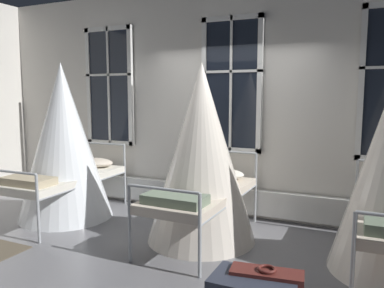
{
  "coord_description": "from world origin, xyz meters",
  "views": [
    {
      "loc": [
        1.76,
        -3.98,
        1.78
      ],
      "look_at": [
        -0.14,
        0.25,
        1.19
      ],
      "focal_mm": 35.7,
      "sensor_mm": 36.0,
      "label": 1
    }
  ],
  "objects": [
    {
      "name": "cot_second",
      "position": [
        -0.02,
        0.26,
        1.06
      ],
      "size": [
        1.34,
        1.94,
        2.18
      ],
      "rotation": [
        0.0,
        0.0,
        1.54
      ],
      "color": "#9EA3A8",
      "rests_on": "ground"
    },
    {
      "name": "ground",
      "position": [
        0.0,
        0.0,
        0.0
      ],
      "size": [
        18.34,
        18.34,
        0.0
      ],
      "primitive_type": "plane",
      "color": "slate"
    },
    {
      "name": "back_wall_with_windows",
      "position": [
        0.0,
        1.43,
        1.7
      ],
      "size": [
        8.48,
        0.1,
        3.41
      ],
      "primitive_type": "cube",
      "color": "silver",
      "rests_on": "ground"
    },
    {
      "name": "cot_first",
      "position": [
        -2.19,
        0.26,
        1.1
      ],
      "size": [
        1.34,
        1.93,
        2.26
      ],
      "rotation": [
        0.0,
        0.0,
        1.59
      ],
      "color": "#9EA3A8",
      "rests_on": "ground"
    },
    {
      "name": "window_bank",
      "position": [
        -0.0,
        1.31,
        1.09
      ],
      "size": [
        5.18,
        0.1,
        2.84
      ],
      "color": "black",
      "rests_on": "ground"
    }
  ]
}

